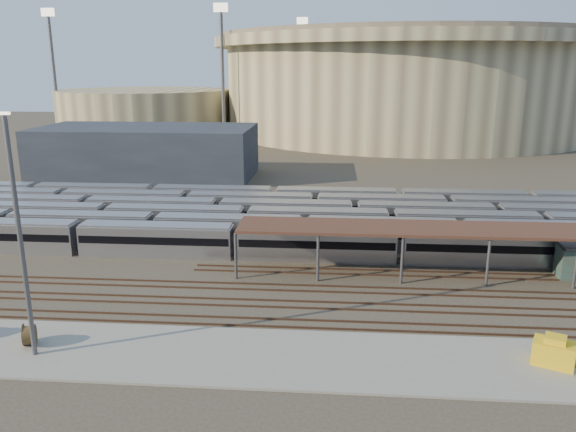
# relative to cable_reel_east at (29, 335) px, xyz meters

# --- Properties ---
(ground) EXTENTS (420.00, 420.00, 0.00)m
(ground) POSITION_rel_cable_reel_east_xyz_m (21.82, 14.77, -1.08)
(ground) COLOR #383026
(ground) RESTS_ON ground
(apron) EXTENTS (50.00, 9.00, 0.20)m
(apron) POSITION_rel_cable_reel_east_xyz_m (16.82, -0.23, -0.98)
(apron) COLOR gray
(apron) RESTS_ON ground
(subway_trains) EXTENTS (128.54, 23.90, 3.60)m
(subway_trains) POSITION_rel_cable_reel_east_xyz_m (24.39, 33.27, 0.72)
(subway_trains) COLOR #AAAAAF
(subway_trains) RESTS_ON ground
(inspection_shed) EXTENTS (60.30, 6.00, 5.30)m
(inspection_shed) POSITION_rel_cable_reel_east_xyz_m (43.82, 18.77, 3.90)
(inspection_shed) COLOR #525156
(inspection_shed) RESTS_ON ground
(empty_tracks) EXTENTS (170.00, 9.62, 0.18)m
(empty_tracks) POSITION_rel_cable_reel_east_xyz_m (21.82, 9.77, -0.99)
(empty_tracks) COLOR #4C3323
(empty_tracks) RESTS_ON ground
(stadium) EXTENTS (124.00, 124.00, 32.50)m
(stadium) POSITION_rel_cable_reel_east_xyz_m (46.82, 154.77, 15.39)
(stadium) COLOR tan
(stadium) RESTS_ON ground
(secondary_arena) EXTENTS (56.00, 56.00, 14.00)m
(secondary_arena) POSITION_rel_cable_reel_east_xyz_m (-38.18, 144.77, 5.92)
(secondary_arena) COLOR tan
(secondary_arena) RESTS_ON ground
(service_building) EXTENTS (42.00, 20.00, 10.00)m
(service_building) POSITION_rel_cable_reel_east_xyz_m (-13.18, 69.77, 3.92)
(service_building) COLOR #1E232D
(service_building) RESTS_ON ground
(floodlight_0) EXTENTS (4.00, 1.00, 38.40)m
(floodlight_0) POSITION_rel_cable_reel_east_xyz_m (-8.18, 124.77, 19.57)
(floodlight_0) COLOR #525156
(floodlight_0) RESTS_ON ground
(floodlight_1) EXTENTS (4.00, 1.00, 38.40)m
(floodlight_1) POSITION_rel_cable_reel_east_xyz_m (-63.18, 134.77, 19.57)
(floodlight_1) COLOR #525156
(floodlight_1) RESTS_ON ground
(floodlight_3) EXTENTS (4.00, 1.00, 38.40)m
(floodlight_3) POSITION_rel_cable_reel_east_xyz_m (11.82, 174.77, 19.57)
(floodlight_3) COLOR #525156
(floodlight_3) RESTS_ON ground
(cable_reel_east) EXTENTS (1.57, 2.00, 1.76)m
(cable_reel_east) POSITION_rel_cable_reel_east_xyz_m (0.00, 0.00, 0.00)
(cable_reel_east) COLOR brown
(cable_reel_east) RESTS_ON apron
(yard_light_pole) EXTENTS (0.80, 0.36, 18.45)m
(yard_light_pole) POSITION_rel_cable_reel_east_xyz_m (1.11, -1.37, 8.43)
(yard_light_pole) COLOR #525156
(yard_light_pole) RESTS_ON apron
(yellow_equipment) EXTENTS (3.42, 2.88, 1.83)m
(yellow_equipment) POSITION_rel_cable_reel_east_xyz_m (40.32, 0.22, 0.03)
(yellow_equipment) COLOR gold
(yellow_equipment) RESTS_ON apron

